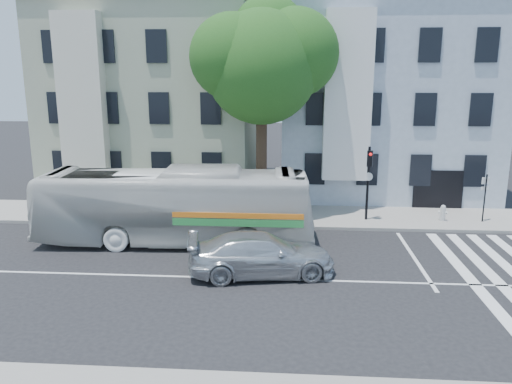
# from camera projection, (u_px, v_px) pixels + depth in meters

# --- Properties ---
(ground) EXTENTS (120.00, 120.00, 0.00)m
(ground) POSITION_uv_depth(u_px,v_px,m) (247.00, 279.00, 17.93)
(ground) COLOR black
(ground) RESTS_ON ground
(sidewalk_far) EXTENTS (80.00, 4.00, 0.15)m
(sidewalk_far) POSITION_uv_depth(u_px,v_px,m) (261.00, 216.00, 25.69)
(sidewalk_far) COLOR gray
(sidewalk_far) RESTS_ON ground
(building_left) EXTENTS (12.00, 10.00, 11.00)m
(building_left) POSITION_uv_depth(u_px,v_px,m) (158.00, 101.00, 31.72)
(building_left) COLOR #A0A78C
(building_left) RESTS_ON ground
(building_right) EXTENTS (12.00, 10.00, 11.00)m
(building_right) POSITION_uv_depth(u_px,v_px,m) (381.00, 102.00, 30.76)
(building_right) COLOR #97A5B4
(building_right) RESTS_ON ground
(street_tree) EXTENTS (7.30, 5.90, 11.10)m
(street_tree) POSITION_uv_depth(u_px,v_px,m) (263.00, 61.00, 24.62)
(street_tree) COLOR #2D2116
(street_tree) RESTS_ON ground
(bus) EXTENTS (3.33, 11.94, 3.29)m
(bus) POSITION_uv_depth(u_px,v_px,m) (175.00, 206.00, 21.47)
(bus) COLOR silver
(bus) RESTS_ON ground
(sedan) EXTENTS (3.02, 5.60, 1.54)m
(sedan) POSITION_uv_depth(u_px,v_px,m) (261.00, 254.00, 18.15)
(sedan) COLOR silver
(sedan) RESTS_ON ground
(hedge) EXTENTS (8.17, 4.06, 0.70)m
(hedge) POSITION_uv_depth(u_px,v_px,m) (151.00, 212.00, 24.79)
(hedge) COLOR #306320
(hedge) RESTS_ON sidewalk_far
(traffic_signal) EXTENTS (0.39, 0.52, 3.78)m
(traffic_signal) POSITION_uv_depth(u_px,v_px,m) (369.00, 174.00, 24.14)
(traffic_signal) COLOR black
(traffic_signal) RESTS_ON ground
(fire_hydrant) EXTENTS (0.46, 0.28, 0.80)m
(fire_hydrant) POSITION_uv_depth(u_px,v_px,m) (443.00, 212.00, 24.48)
(fire_hydrant) COLOR beige
(fire_hydrant) RESTS_ON sidewalk_far
(far_sign_pole) EXTENTS (0.41, 0.22, 2.35)m
(far_sign_pole) POSITION_uv_depth(u_px,v_px,m) (485.00, 191.00, 24.10)
(far_sign_pole) COLOR black
(far_sign_pole) RESTS_ON sidewalk_far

